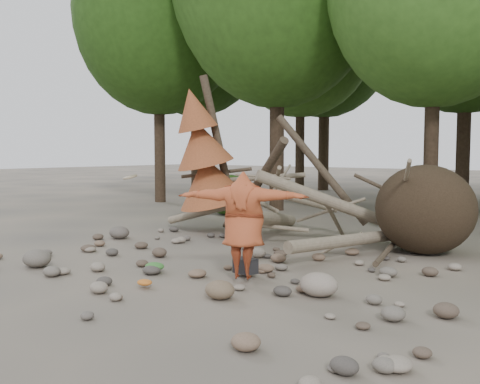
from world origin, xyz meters
The scene contains 13 objects.
ground centered at (0.00, 0.00, 0.00)m, with size 120.00×120.00×0.00m, color #514C44.
deadfall_pile centered at (2.02, 4.24, 0.95)m, with size 8.55×5.24×3.30m.
dead_conifer centered at (-3.12, 3.37, 2.11)m, with size 2.06×2.16×4.35m.
bush_left centered at (-5.50, 7.20, 0.72)m, with size 1.80×1.80×1.44m, color #274E15.
bush_mid centered at (0.80, 7.80, 0.56)m, with size 1.40×1.40×1.12m, color #33641C.
frisbee_thrower centered at (1.08, -0.23, 1.00)m, with size 3.58×1.56×1.84m.
backpack centered at (0.84, 0.15, 0.13)m, with size 0.40×0.27×0.27m, color black.
cloth_green centered at (-0.66, -0.69, 0.07)m, with size 0.39×0.32×0.15m, color #34712D.
cloth_orange centered at (0.06, -1.57, 0.05)m, with size 0.28×0.23×0.10m, color #C26621.
boulder_front_left centered at (-2.82, -1.81, 0.18)m, with size 0.58×0.53×0.35m, color #665F55.
boulder_front_right centered at (1.45, -1.27, 0.14)m, with size 0.48×0.43×0.29m, color brown.
boulder_mid_right centered at (2.56, -0.18, 0.19)m, with size 0.62×0.56×0.37m, color gray.
boulder_mid_left centered at (-4.30, 1.38, 0.16)m, with size 0.54×0.49×0.33m, color #5D554E.
Camera 1 is at (6.75, -7.36, 2.27)m, focal length 40.00 mm.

